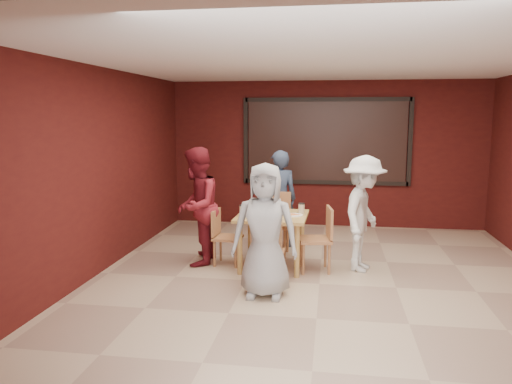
# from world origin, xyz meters

# --- Properties ---
(floor) EXTENTS (7.00, 7.00, 0.00)m
(floor) POSITION_xyz_m (0.00, 0.00, 0.00)
(floor) COLOR tan
(floor) RESTS_ON ground
(window_blinds) EXTENTS (3.00, 0.02, 1.50)m
(window_blinds) POSITION_xyz_m (0.00, 3.45, 1.65)
(window_blinds) COLOR black
(dining_table) EXTENTS (0.99, 0.99, 0.92)m
(dining_table) POSITION_xyz_m (-0.69, 0.61, 0.67)
(dining_table) COLOR tan
(dining_table) RESTS_ON floor
(chair_front) EXTENTS (0.41, 0.41, 0.83)m
(chair_front) POSITION_xyz_m (-0.66, -0.14, 0.47)
(chair_front) COLOR #A76C41
(chair_front) RESTS_ON floor
(chair_back) EXTENTS (0.48, 0.48, 0.96)m
(chair_back) POSITION_xyz_m (-0.73, 1.35, 0.54)
(chair_back) COLOR #A76C41
(chair_back) RESTS_ON floor
(chair_left) EXTENTS (0.41, 0.41, 0.80)m
(chair_left) POSITION_xyz_m (-1.41, 0.66, 0.45)
(chair_left) COLOR #A76C41
(chair_left) RESTS_ON floor
(chair_right) EXTENTS (0.50, 0.50, 0.90)m
(chair_right) POSITION_xyz_m (-0.01, 0.55, 0.51)
(chair_right) COLOR #A76C41
(chair_right) RESTS_ON floor
(diner_front) EXTENTS (0.79, 0.51, 1.61)m
(diner_front) POSITION_xyz_m (-0.64, -0.53, 0.80)
(diner_front) COLOR #A3A3A3
(diner_front) RESTS_ON floor
(diner_back) EXTENTS (0.65, 0.51, 1.59)m
(diner_back) POSITION_xyz_m (-0.72, 1.76, 0.80)
(diner_back) COLOR #303D55
(diner_back) RESTS_ON floor
(diner_left) EXTENTS (0.66, 0.84, 1.70)m
(diner_left) POSITION_xyz_m (-1.79, 0.63, 0.85)
(diner_left) COLOR maroon
(diner_left) RESTS_ON floor
(diner_right) EXTENTS (0.87, 1.17, 1.61)m
(diner_right) POSITION_xyz_m (0.57, 0.68, 0.80)
(diner_right) COLOR silver
(diner_right) RESTS_ON floor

